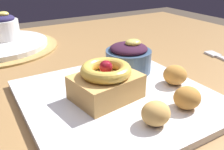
{
  "coord_description": "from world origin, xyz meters",
  "views": [
    {
      "loc": [
        -0.13,
        -0.42,
        0.94
      ],
      "look_at": [
        0.06,
        -0.1,
        0.77
      ],
      "focal_mm": 39.54,
      "sensor_mm": 36.0,
      "label": 1
    }
  ],
  "objects_px": {
    "fritter_front": "(187,98)",
    "fritter_middle": "(175,75)",
    "cake_slice": "(106,82)",
    "back_ramekin": "(3,27)",
    "front_plate": "(118,98)",
    "berry_ramekin": "(128,57)",
    "fritter_back": "(156,113)",
    "fork": "(223,58)"
  },
  "relations": [
    {
      "from": "fritter_front",
      "to": "fritter_middle",
      "type": "relative_size",
      "value": 0.99
    },
    {
      "from": "cake_slice",
      "to": "fritter_front",
      "type": "height_order",
      "value": "cake_slice"
    },
    {
      "from": "fritter_middle",
      "to": "back_ramekin",
      "type": "distance_m",
      "value": 0.49
    },
    {
      "from": "fritter_front",
      "to": "fritter_middle",
      "type": "bearing_deg",
      "value": 58.74
    },
    {
      "from": "cake_slice",
      "to": "back_ramekin",
      "type": "height_order",
      "value": "back_ramekin"
    },
    {
      "from": "front_plate",
      "to": "back_ramekin",
      "type": "distance_m",
      "value": 0.44
    },
    {
      "from": "front_plate",
      "to": "berry_ramekin",
      "type": "bearing_deg",
      "value": 46.65
    },
    {
      "from": "cake_slice",
      "to": "fritter_back",
      "type": "xyz_separation_m",
      "value": [
        0.02,
        -0.1,
        -0.01
      ]
    },
    {
      "from": "berry_ramekin",
      "to": "fritter_back",
      "type": "relative_size",
      "value": 2.22
    },
    {
      "from": "fritter_middle",
      "to": "fritter_back",
      "type": "height_order",
      "value": "fritter_middle"
    },
    {
      "from": "berry_ramekin",
      "to": "fork",
      "type": "relative_size",
      "value": 0.71
    },
    {
      "from": "fritter_middle",
      "to": "back_ramekin",
      "type": "xyz_separation_m",
      "value": [
        -0.22,
        0.44,
        0.02
      ]
    },
    {
      "from": "front_plate",
      "to": "cake_slice",
      "type": "height_order",
      "value": "cake_slice"
    },
    {
      "from": "front_plate",
      "to": "back_ramekin",
      "type": "relative_size",
      "value": 3.48
    },
    {
      "from": "fritter_front",
      "to": "fritter_back",
      "type": "bearing_deg",
      "value": -172.94
    },
    {
      "from": "berry_ramekin",
      "to": "fritter_middle",
      "type": "height_order",
      "value": "berry_ramekin"
    },
    {
      "from": "front_plate",
      "to": "fritter_front",
      "type": "relative_size",
      "value": 7.07
    },
    {
      "from": "fritter_front",
      "to": "fritter_back",
      "type": "relative_size",
      "value": 1.03
    },
    {
      "from": "fritter_back",
      "to": "back_ramekin",
      "type": "distance_m",
      "value": 0.53
    },
    {
      "from": "front_plate",
      "to": "back_ramekin",
      "type": "height_order",
      "value": "back_ramekin"
    },
    {
      "from": "cake_slice",
      "to": "fork",
      "type": "distance_m",
      "value": 0.35
    },
    {
      "from": "cake_slice",
      "to": "back_ramekin",
      "type": "xyz_separation_m",
      "value": [
        -0.09,
        0.42,
        0.01
      ]
    },
    {
      "from": "fritter_middle",
      "to": "fritter_back",
      "type": "bearing_deg",
      "value": -144.56
    },
    {
      "from": "fork",
      "to": "front_plate",
      "type": "bearing_deg",
      "value": 105.92
    },
    {
      "from": "fritter_front",
      "to": "fork",
      "type": "relative_size",
      "value": 0.33
    },
    {
      "from": "berry_ramekin",
      "to": "fritter_middle",
      "type": "distance_m",
      "value": 0.1
    },
    {
      "from": "fork",
      "to": "berry_ramekin",
      "type": "bearing_deg",
      "value": 90.78
    },
    {
      "from": "back_ramekin",
      "to": "fritter_front",
      "type": "bearing_deg",
      "value": -71.23
    },
    {
      "from": "front_plate",
      "to": "fritter_front",
      "type": "height_order",
      "value": "fritter_front"
    },
    {
      "from": "front_plate",
      "to": "cake_slice",
      "type": "distance_m",
      "value": 0.04
    },
    {
      "from": "cake_slice",
      "to": "berry_ramekin",
      "type": "relative_size",
      "value": 1.25
    },
    {
      "from": "fritter_middle",
      "to": "fritter_front",
      "type": "bearing_deg",
      "value": -121.26
    },
    {
      "from": "fritter_front",
      "to": "fritter_middle",
      "type": "xyz_separation_m",
      "value": [
        0.04,
        0.07,
        0.0
      ]
    },
    {
      "from": "fritter_back",
      "to": "berry_ramekin",
      "type": "bearing_deg",
      "value": 67.34
    },
    {
      "from": "berry_ramekin",
      "to": "back_ramekin",
      "type": "distance_m",
      "value": 0.39
    },
    {
      "from": "fritter_middle",
      "to": "cake_slice",
      "type": "bearing_deg",
      "value": 171.73
    },
    {
      "from": "fritter_middle",
      "to": "fritter_back",
      "type": "xyz_separation_m",
      "value": [
        -0.11,
        -0.08,
        -0.0
      ]
    },
    {
      "from": "front_plate",
      "to": "fritter_middle",
      "type": "height_order",
      "value": "fritter_middle"
    },
    {
      "from": "berry_ramekin",
      "to": "fritter_front",
      "type": "relative_size",
      "value": 2.15
    },
    {
      "from": "fork",
      "to": "fritter_middle",
      "type": "bearing_deg",
      "value": 113.68
    },
    {
      "from": "fork",
      "to": "back_ramekin",
      "type": "bearing_deg",
      "value": 56.86
    },
    {
      "from": "cake_slice",
      "to": "fork",
      "type": "height_order",
      "value": "cake_slice"
    }
  ]
}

